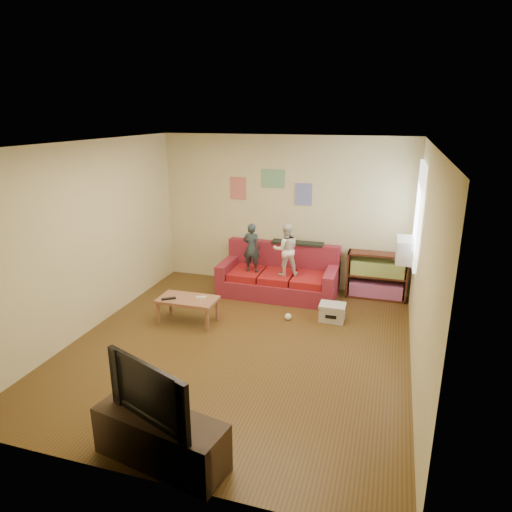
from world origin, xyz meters
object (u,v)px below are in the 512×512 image
(child_b, at_px, (286,249))
(coffee_table, at_px, (188,302))
(sofa, at_px, (279,277))
(tv_stand, at_px, (161,439))
(television, at_px, (157,388))
(file_box, at_px, (332,312))
(bookshelf, at_px, (377,278))
(child_a, at_px, (252,248))

(child_b, bearing_deg, coffee_table, 26.89)
(child_b, xyz_separation_m, coffee_table, (-1.18, -1.37, -0.53))
(sofa, xyz_separation_m, child_b, (0.15, -0.17, 0.57))
(sofa, relative_size, tv_stand, 1.60)
(television, bearing_deg, tv_stand, 0.00)
(coffee_table, xyz_separation_m, file_box, (2.08, 0.70, -0.20))
(file_box, bearing_deg, child_b, 143.47)
(child_b, relative_size, tv_stand, 0.71)
(tv_stand, distance_m, television, 0.53)
(bookshelf, xyz_separation_m, television, (-1.68, -4.55, 0.41))
(coffee_table, bearing_deg, television, -69.83)
(child_b, bearing_deg, bookshelf, 174.99)
(television, bearing_deg, bookshelf, 91.73)
(child_a, height_order, file_box, child_a)
(sofa, bearing_deg, coffee_table, -123.88)
(file_box, bearing_deg, coffee_table, -161.36)
(sofa, bearing_deg, child_b, -48.80)
(sofa, distance_m, coffee_table, 1.85)
(sofa, xyz_separation_m, file_box, (1.05, -0.84, -0.16))
(child_a, distance_m, file_box, 1.79)
(bookshelf, relative_size, tv_stand, 0.79)
(bookshelf, bearing_deg, child_a, -167.45)
(sofa, xyz_separation_m, television, (-0.04, -4.25, 0.47))
(child_a, distance_m, television, 4.11)
(child_b, bearing_deg, tv_stand, 65.08)
(file_box, distance_m, tv_stand, 3.59)
(bookshelf, relative_size, file_box, 2.57)
(child_b, xyz_separation_m, tv_stand, (-0.18, -4.08, -0.63))
(child_b, distance_m, tv_stand, 4.14)
(sofa, bearing_deg, tv_stand, -90.48)
(sofa, distance_m, file_box, 1.35)
(bookshelf, distance_m, television, 4.87)
(bookshelf, bearing_deg, child_b, -162.67)
(child_b, distance_m, file_box, 1.34)
(child_b, relative_size, television, 0.89)
(sofa, height_order, child_a, child_a)
(coffee_table, distance_m, television, 2.92)
(sofa, xyz_separation_m, tv_stand, (-0.04, -4.25, -0.06))
(coffee_table, height_order, tv_stand, tv_stand)
(sofa, xyz_separation_m, child_a, (-0.45, -0.17, 0.55))
(coffee_table, bearing_deg, tv_stand, -69.83)
(sofa, relative_size, bookshelf, 2.01)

